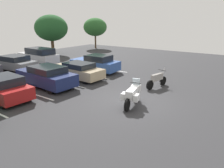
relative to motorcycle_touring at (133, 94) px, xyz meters
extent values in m
cube|color=#2D2D30|center=(0.48, 0.17, -0.71)|extent=(44.00, 44.00, 0.10)
cylinder|color=black|center=(0.68, 0.13, -0.32)|extent=(0.69, 0.25, 0.68)
cylinder|color=black|center=(-0.84, -0.17, -0.32)|extent=(0.69, 0.25, 0.68)
cube|color=white|center=(-0.08, -0.02, 0.09)|extent=(1.22, 0.62, 0.47)
cylinder|color=#B2B2B7|center=(0.56, 0.11, 0.10)|extent=(0.52, 0.17, 1.15)
cylinder|color=black|center=(0.48, 0.09, 0.51)|extent=(0.16, 0.62, 0.04)
cube|color=white|center=(0.58, 0.11, 0.14)|extent=(0.53, 0.56, 0.42)
cube|color=#B2C1CC|center=(0.63, 0.12, 0.55)|extent=(0.24, 0.46, 0.39)
cube|color=white|center=(-0.49, 0.25, -0.02)|extent=(0.48, 0.32, 0.36)
cube|color=white|center=(-0.36, -0.42, -0.02)|extent=(0.48, 0.32, 0.36)
cylinder|color=black|center=(4.53, 0.02, -0.33)|extent=(0.67, 0.27, 0.66)
cylinder|color=black|center=(3.06, 0.36, -0.33)|extent=(0.67, 0.27, 0.66)
cube|color=gray|center=(3.79, 0.19, 0.08)|extent=(1.15, 0.48, 0.46)
cylinder|color=#B2B2B7|center=(4.41, 0.04, 0.08)|extent=(0.51, 0.18, 1.13)
cylinder|color=black|center=(4.33, 0.06, 0.49)|extent=(0.18, 0.61, 0.04)
cube|color=silver|center=(-2.02, 6.66, -0.66)|extent=(0.12, 4.99, 0.01)
cube|color=silver|center=(0.80, 6.66, -0.66)|extent=(0.12, 4.99, 0.01)
cube|color=silver|center=(3.62, 6.66, -0.66)|extent=(0.12, 4.99, 0.01)
cube|color=silver|center=(6.43, 6.66, -0.66)|extent=(0.12, 4.99, 0.01)
cube|color=maroon|center=(-3.50, 6.94, -0.09)|extent=(2.05, 4.34, 0.72)
cube|color=black|center=(-3.52, 6.70, 0.51)|extent=(1.77, 2.23, 0.49)
cylinder|color=black|center=(-2.65, 8.33, -0.34)|extent=(0.26, 0.65, 0.64)
cylinder|color=black|center=(-4.35, 5.56, -0.34)|extent=(0.26, 0.65, 0.64)
cylinder|color=black|center=(-2.84, 5.45, -0.34)|extent=(0.26, 0.65, 0.64)
cube|color=navy|center=(-0.42, 6.81, -0.02)|extent=(2.20, 4.87, 0.83)
cube|color=black|center=(-0.43, 6.57, 0.61)|extent=(1.91, 2.47, 0.43)
cylinder|color=black|center=(-1.15, 8.48, -0.31)|extent=(0.26, 0.72, 0.70)
cylinder|color=black|center=(0.51, 8.38, -0.31)|extent=(0.26, 0.72, 0.70)
cylinder|color=black|center=(-1.34, 5.25, -0.31)|extent=(0.26, 0.72, 0.70)
cylinder|color=black|center=(0.32, 5.15, -0.31)|extent=(0.26, 0.72, 0.70)
cube|color=tan|center=(2.39, 6.58, -0.11)|extent=(1.98, 4.85, 0.71)
cube|color=black|center=(2.38, 6.24, 0.45)|extent=(1.73, 2.27, 0.40)
cylinder|color=black|center=(1.69, 8.24, -0.36)|extent=(0.24, 0.62, 0.61)
cylinder|color=black|center=(3.22, 8.17, -0.36)|extent=(0.24, 0.62, 0.61)
cylinder|color=black|center=(1.56, 4.99, -0.36)|extent=(0.24, 0.62, 0.61)
cylinder|color=black|center=(3.09, 4.93, -0.36)|extent=(0.24, 0.62, 0.61)
cube|color=#2D519E|center=(5.13, 6.86, -0.04)|extent=(2.01, 4.60, 0.81)
cube|color=black|center=(5.15, 6.43, 0.62)|extent=(1.78, 2.14, 0.51)
cylinder|color=black|center=(4.28, 8.38, -0.33)|extent=(0.24, 0.66, 0.65)
cylinder|color=black|center=(5.88, 8.43, -0.33)|extent=(0.24, 0.66, 0.65)
cylinder|color=black|center=(4.39, 5.29, -0.33)|extent=(0.24, 0.66, 0.65)
cylinder|color=black|center=(5.98, 5.35, -0.33)|extent=(0.24, 0.66, 0.65)
cube|color=slate|center=(1.13, 13.56, -0.09)|extent=(2.26, 4.97, 0.71)
cube|color=black|center=(1.15, 13.27, 0.50)|extent=(1.91, 2.45, 0.47)
cylinder|color=black|center=(1.81, 15.26, -0.33)|extent=(0.27, 0.68, 0.67)
cylinder|color=black|center=(0.44, 11.86, -0.33)|extent=(0.27, 0.68, 0.67)
cylinder|color=black|center=(2.06, 11.98, -0.33)|extent=(0.27, 0.68, 0.67)
cube|color=#B7B7BC|center=(3.94, 13.59, 0.05)|extent=(1.92, 4.87, 0.99)
cube|color=black|center=(3.93, 13.17, 0.85)|extent=(1.72, 3.06, 0.61)
cylinder|color=black|center=(3.24, 15.25, -0.33)|extent=(0.24, 0.66, 0.66)
cylinder|color=black|center=(4.75, 15.20, -0.33)|extent=(0.24, 0.66, 0.66)
cylinder|color=black|center=(3.14, 11.97, -0.33)|extent=(0.24, 0.66, 0.66)
cylinder|color=black|center=(4.64, 11.93, -0.33)|extent=(0.24, 0.66, 0.66)
cylinder|color=#4C3823|center=(18.31, 17.50, 0.34)|extent=(0.27, 0.27, 2.01)
ellipsoid|color=#285B28|center=(18.31, 17.50, 2.82)|extent=(3.86, 3.86, 2.94)
cylinder|color=#4C3823|center=(9.73, 18.15, 0.25)|extent=(0.42, 0.42, 1.82)
ellipsoid|color=#1E4C23|center=(9.73, 18.15, 2.89)|extent=(4.41, 4.41, 3.47)
camera|label=1|loc=(-9.46, -5.20, 3.86)|focal=33.34mm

